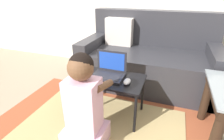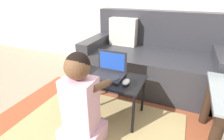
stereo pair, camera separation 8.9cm
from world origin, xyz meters
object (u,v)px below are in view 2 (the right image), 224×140
(laptop_desk, at_px, (109,82))
(computer_mouse, at_px, (126,82))
(couch, at_px, (151,61))
(laptop, at_px, (109,72))
(person_seated, at_px, (81,106))

(laptop_desk, distance_m, computer_mouse, 0.20)
(couch, xyz_separation_m, laptop_desk, (-0.23, -0.81, 0.05))
(laptop, relative_size, person_seated, 0.37)
(laptop_desk, xyz_separation_m, laptop, (-0.01, 0.03, 0.08))
(person_seated, bearing_deg, computer_mouse, 58.70)
(couch, relative_size, person_seated, 2.10)
(laptop_desk, relative_size, computer_mouse, 5.92)
(laptop, distance_m, computer_mouse, 0.21)
(laptop_desk, relative_size, person_seated, 0.82)
(computer_mouse, bearing_deg, laptop_desk, 166.42)
(couch, height_order, person_seated, couch)
(laptop_desk, bearing_deg, computer_mouse, -13.58)
(laptop, bearing_deg, person_seated, -93.47)
(laptop_desk, height_order, computer_mouse, computer_mouse)
(couch, bearing_deg, laptop, -107.03)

